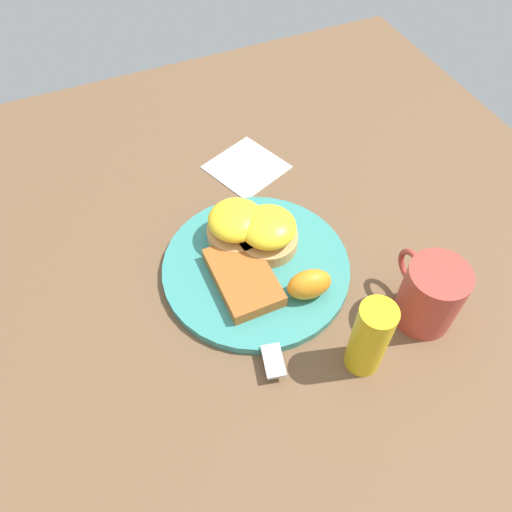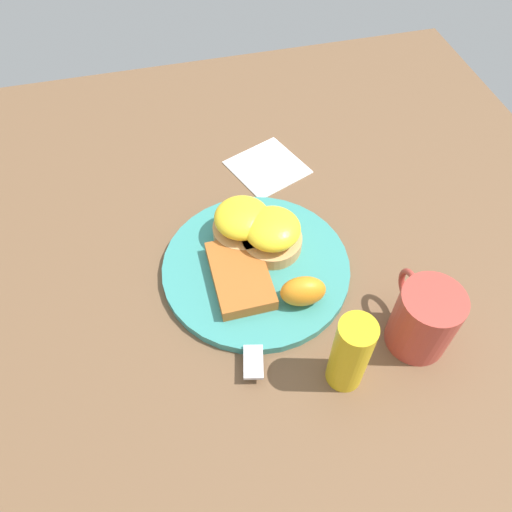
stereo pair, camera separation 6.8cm
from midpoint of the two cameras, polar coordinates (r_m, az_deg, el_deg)
name	(u,v)px [view 1 (the left image)]	position (r m, az deg, el deg)	size (l,w,h in m)	color
ground_plane	(256,270)	(0.71, -2.75, -1.84)	(1.10, 1.10, 0.00)	brown
plate	(256,268)	(0.70, -2.77, -1.51)	(0.26, 0.26, 0.01)	teal
sandwich_benedict_left	(268,232)	(0.70, -1.40, 2.57)	(0.09, 0.09, 0.06)	tan
sandwich_benedict_right	(236,225)	(0.71, -5.04, 3.37)	(0.09, 0.09, 0.06)	tan
hashbrown_patty	(243,277)	(0.67, -4.34, -2.61)	(0.12, 0.07, 0.02)	#AA5B24
orange_wedge	(309,284)	(0.65, 3.16, -3.46)	(0.06, 0.04, 0.04)	orange
fork	(263,312)	(0.65, -2.25, -6.66)	(0.21, 0.06, 0.00)	silver
cup	(430,295)	(0.65, 16.47, -4.46)	(0.11, 0.08, 0.10)	#B23D33
napkin	(246,167)	(0.85, -3.43, 10.03)	(0.11, 0.11, 0.00)	white
condiment_bottle	(370,338)	(0.59, 9.66, -9.49)	(0.04, 0.04, 0.12)	gold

